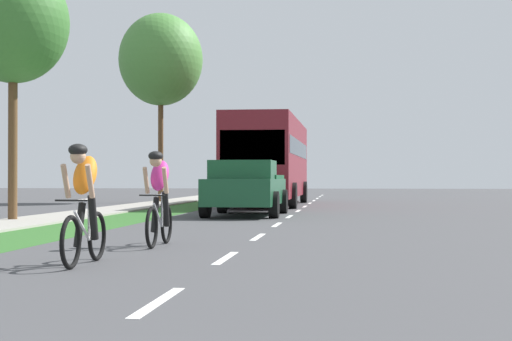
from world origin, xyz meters
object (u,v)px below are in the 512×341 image
at_px(bus_maroon, 269,157).
at_px(street_tree_near, 13,23).
at_px(street_tree_far, 161,60).
at_px(pickup_dark_green, 246,188).
at_px(cyclist_lead, 84,203).
at_px(cyclist_trailing, 159,198).

bearing_deg(bus_maroon, street_tree_near, -112.89).
bearing_deg(street_tree_near, street_tree_far, 89.20).
relative_size(bus_maroon, street_tree_near, 1.70).
bearing_deg(pickup_dark_green, street_tree_near, -147.06).
distance_m(pickup_dark_green, street_tree_far, 14.22).
height_order(street_tree_near, street_tree_far, street_tree_far).
height_order(pickup_dark_green, bus_maroon, bus_maroon).
height_order(pickup_dark_green, street_tree_far, street_tree_far).
height_order(bus_maroon, street_tree_near, street_tree_near).
bearing_deg(cyclist_lead, pickup_dark_green, 88.46).
bearing_deg(street_tree_far, street_tree_near, -90.80).
bearing_deg(bus_maroon, pickup_dark_green, -88.57).
height_order(cyclist_trailing, street_tree_near, street_tree_near).
height_order(cyclist_lead, cyclist_trailing, same).
bearing_deg(street_tree_far, bus_maroon, -26.58).
bearing_deg(cyclist_lead, cyclist_trailing, 84.23).
bearing_deg(cyclist_lead, street_tree_far, 101.35).
height_order(pickup_dark_green, street_tree_near, street_tree_near).
bearing_deg(street_tree_near, pickup_dark_green, 32.94).
relative_size(cyclist_trailing, pickup_dark_green, 0.34).
distance_m(cyclist_trailing, pickup_dark_green, 10.63).
bearing_deg(street_tree_far, cyclist_trailing, -76.51).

